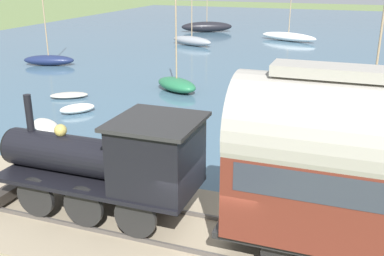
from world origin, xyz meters
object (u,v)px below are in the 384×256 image
(rowboat_off_pier, at_px, (46,126))
(rowboat_far_out, at_px, (136,148))
(sailboat_gray, at_px, (192,40))
(rowboat_near_shore, at_px, (69,95))
(sailboat_black, at_px, (207,27))
(rowboat_mid_harbor, at_px, (77,108))
(sailboat_yellow, at_px, (368,127))
(steam_locomotive, at_px, (116,159))
(sailboat_navy, at_px, (49,59))
(sailboat_green, at_px, (177,84))
(sailboat_white, at_px, (288,37))

(rowboat_off_pier, bearing_deg, rowboat_far_out, -63.36)
(sailboat_gray, height_order, rowboat_near_shore, sailboat_gray)
(sailboat_black, distance_m, rowboat_mid_harbor, 34.36)
(sailboat_yellow, relative_size, rowboat_far_out, 4.37)
(sailboat_black, height_order, rowboat_near_shore, sailboat_black)
(steam_locomotive, xyz_separation_m, rowboat_far_out, (5.81, 2.41, -2.21))
(sailboat_yellow, bearing_deg, sailboat_black, 36.33)
(steam_locomotive, bearing_deg, sailboat_gray, 16.67)
(rowboat_off_pier, bearing_deg, steam_locomotive, -94.08)
(sailboat_navy, distance_m, sailboat_yellow, 25.68)
(rowboat_off_pier, bearing_deg, sailboat_black, 43.43)
(sailboat_gray, height_order, sailboat_yellow, sailboat_yellow)
(steam_locomotive, xyz_separation_m, sailboat_black, (43.78, 11.83, -1.73))
(steam_locomotive, height_order, sailboat_green, sailboat_green)
(sailboat_white, bearing_deg, rowboat_far_out, -161.90)
(sailboat_navy, distance_m, rowboat_near_shore, 10.62)
(sailboat_gray, bearing_deg, sailboat_navy, 171.82)
(sailboat_navy, bearing_deg, rowboat_far_out, -150.61)
(sailboat_white, height_order, rowboat_mid_harbor, sailboat_white)
(sailboat_gray, bearing_deg, sailboat_green, -142.31)
(steam_locomotive, bearing_deg, rowboat_mid_harbor, 39.23)
(rowboat_mid_harbor, bearing_deg, sailboat_white, -61.79)
(steam_locomotive, height_order, rowboat_far_out, steam_locomotive)
(steam_locomotive, relative_size, rowboat_near_shore, 2.57)
(steam_locomotive, distance_m, sailboat_gray, 34.75)
(sailboat_green, xyz_separation_m, sailboat_gray, (17.52, 5.40, 0.05))
(sailboat_gray, relative_size, rowboat_off_pier, 2.83)
(sailboat_yellow, distance_m, rowboat_off_pier, 15.13)
(sailboat_yellow, bearing_deg, sailboat_gray, 43.67)
(sailboat_navy, distance_m, sailboat_gray, 15.30)
(sailboat_gray, relative_size, rowboat_near_shore, 3.01)
(sailboat_green, bearing_deg, rowboat_mid_harbor, -177.09)
(sailboat_green, distance_m, rowboat_far_out, 10.14)
(sailboat_black, relative_size, rowboat_near_shore, 2.77)
(sailboat_navy, distance_m, rowboat_off_pier, 16.15)
(rowboat_near_shore, distance_m, rowboat_far_out, 9.89)
(sailboat_green, bearing_deg, sailboat_gray, 48.69)
(sailboat_yellow, xyz_separation_m, rowboat_mid_harbor, (-1.30, 14.66, -0.27))
(sailboat_black, bearing_deg, rowboat_mid_harbor, 161.14)
(rowboat_near_shore, bearing_deg, sailboat_navy, 13.29)
(rowboat_near_shore, bearing_deg, sailboat_white, -47.54)
(rowboat_near_shore, xyz_separation_m, rowboat_off_pier, (-5.25, -2.31, 0.03))
(sailboat_yellow, bearing_deg, sailboat_green, 73.93)
(sailboat_gray, height_order, rowboat_off_pier, sailboat_gray)
(sailboat_green, height_order, rowboat_near_shore, sailboat_green)
(rowboat_far_out, bearing_deg, steam_locomotive, -100.49)
(sailboat_black, xyz_separation_m, rowboat_near_shore, (-31.72, -1.75, -0.48))
(sailboat_white, height_order, rowboat_near_shore, sailboat_white)
(sailboat_gray, xyz_separation_m, rowboat_off_pier, (-26.43, -2.19, -0.32))
(rowboat_far_out, xyz_separation_m, rowboat_mid_harbor, (3.84, 5.47, 0.08))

